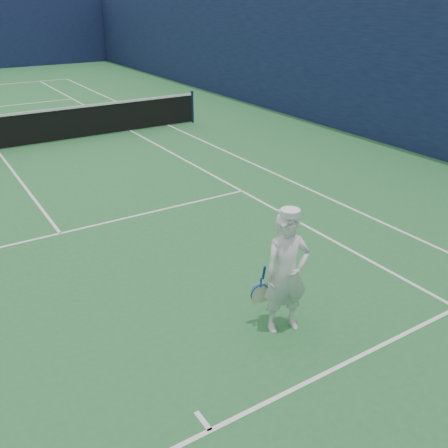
% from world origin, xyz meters
% --- Properties ---
extents(tennis_player, '(0.73, 0.62, 1.73)m').
position_xyz_m(tennis_player, '(1.74, -10.90, 0.84)').
color(tennis_player, white).
rests_on(tennis_player, ground).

